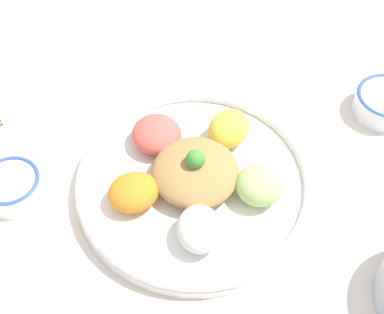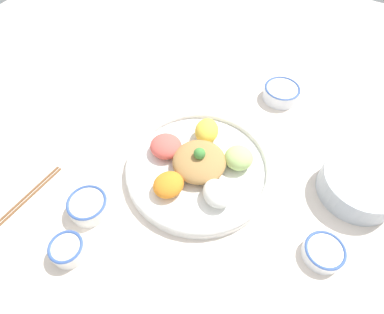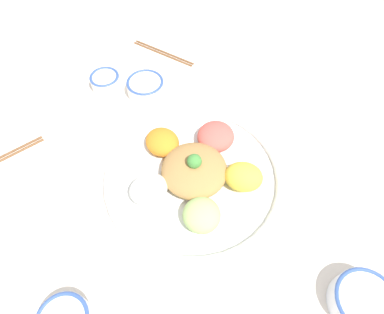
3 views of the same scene
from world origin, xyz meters
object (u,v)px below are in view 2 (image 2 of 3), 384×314
object	(u,v)px
chopsticks_pair_near	(29,195)
rice_bowl_plain	(324,252)
sauce_bowl_dark	(281,92)
salad_platter	(199,165)
side_serving_bowl	(361,183)
sauce_bowl_red	(88,206)
rice_bowl_blue	(68,249)
serving_spoon_main	(136,71)

from	to	relation	value
chopsticks_pair_near	rice_bowl_plain	bearing A→B (deg)	-69.06
rice_bowl_plain	chopsticks_pair_near	world-z (taller)	rice_bowl_plain
sauce_bowl_dark	salad_platter	bearing A→B (deg)	76.67
sauce_bowl_dark	side_serving_bowl	bearing A→B (deg)	141.48
rice_bowl_plain	chopsticks_pair_near	xyz separation A→B (m)	(0.72, 0.23, -0.02)
salad_platter	sauce_bowl_dark	bearing A→B (deg)	-103.33
sauce_bowl_red	chopsticks_pair_near	bearing A→B (deg)	15.73
side_serving_bowl	chopsticks_pair_near	bearing A→B (deg)	30.69
rice_bowl_blue	side_serving_bowl	xyz separation A→B (m)	(-0.54, -0.50, 0.02)
sauce_bowl_dark	side_serving_bowl	world-z (taller)	side_serving_bowl
salad_platter	chopsticks_pair_near	size ratio (longest dim) A/B	1.90
chopsticks_pair_near	side_serving_bowl	bearing A→B (deg)	-56.01
rice_bowl_blue	rice_bowl_plain	size ratio (longest dim) A/B	0.85
sauce_bowl_red	rice_bowl_plain	distance (m)	0.58
rice_bowl_plain	serving_spoon_main	world-z (taller)	rice_bowl_plain
salad_platter	rice_bowl_plain	distance (m)	0.37
sauce_bowl_red	salad_platter	bearing A→B (deg)	-126.55
rice_bowl_plain	chopsticks_pair_near	distance (m)	0.75
rice_bowl_plain	serving_spoon_main	size ratio (longest dim) A/B	0.67
sauce_bowl_dark	rice_bowl_plain	xyz separation A→B (m)	(-0.27, 0.45, -0.01)
salad_platter	rice_bowl_plain	size ratio (longest dim) A/B	4.24
rice_bowl_plain	side_serving_bowl	distance (m)	0.22
rice_bowl_blue	sauce_bowl_red	bearing A→B (deg)	-73.53
salad_platter	serving_spoon_main	world-z (taller)	salad_platter
rice_bowl_plain	serving_spoon_main	distance (m)	0.83
serving_spoon_main	rice_bowl_plain	bearing A→B (deg)	-108.04
chopsticks_pair_near	sauce_bowl_dark	bearing A→B (deg)	-29.74
rice_bowl_plain	serving_spoon_main	xyz separation A→B (m)	(0.76, -0.32, -0.02)
serving_spoon_main	sauce_bowl_dark	bearing A→B (deg)	-70.51
sauce_bowl_red	side_serving_bowl	distance (m)	0.70
salad_platter	serving_spoon_main	bearing A→B (deg)	-33.01
salad_platter	sauce_bowl_dark	distance (m)	0.40
sauce_bowl_dark	rice_bowl_blue	bearing A→B (deg)	72.02
rice_bowl_plain	side_serving_bowl	xyz separation A→B (m)	(-0.03, -0.21, 0.02)
sauce_bowl_red	rice_bowl_plain	bearing A→B (deg)	-161.77
sauce_bowl_red	sauce_bowl_dark	world-z (taller)	same
side_serving_bowl	salad_platter	bearing A→B (deg)	20.71
sauce_bowl_dark	side_serving_bowl	size ratio (longest dim) A/B	0.57
chopsticks_pair_near	serving_spoon_main	xyz separation A→B (m)	(0.05, -0.55, -0.00)
salad_platter	rice_bowl_blue	world-z (taller)	salad_platter
rice_bowl_blue	chopsticks_pair_near	bearing A→B (deg)	-17.21
rice_bowl_blue	chopsticks_pair_near	distance (m)	0.21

